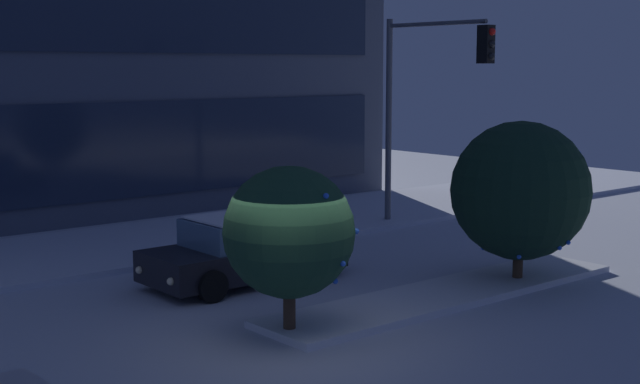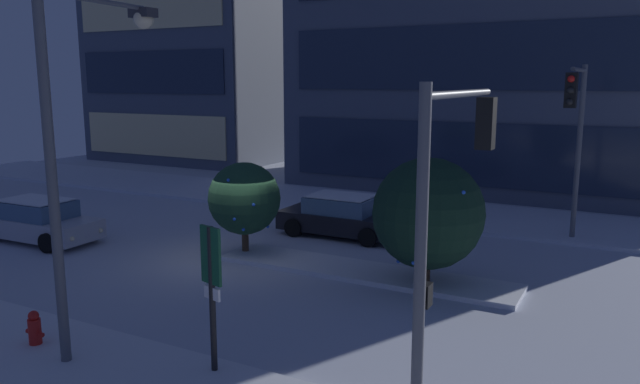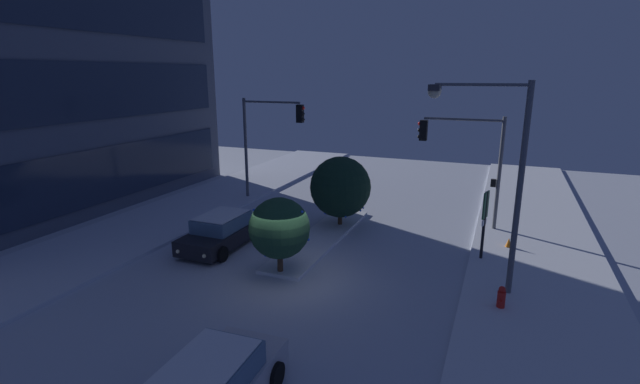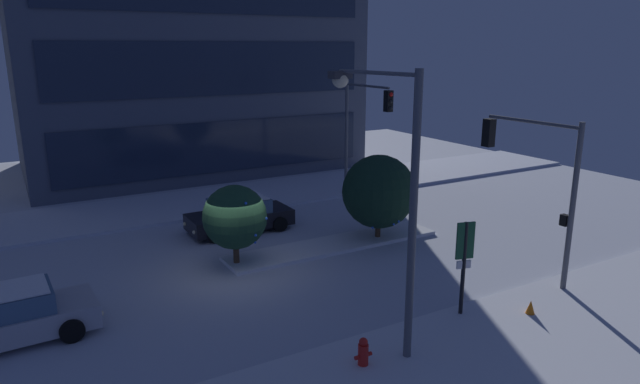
% 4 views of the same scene
% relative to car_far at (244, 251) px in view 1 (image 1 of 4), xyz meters
% --- Properties ---
extents(ground, '(52.00, 52.00, 0.00)m').
position_rel_car_far_xyz_m(ground, '(-1.73, -3.95, -0.71)').
color(ground, silver).
extents(curb_strip_far, '(52.00, 5.20, 0.14)m').
position_rel_car_far_xyz_m(curb_strip_far, '(-1.73, 5.01, -0.64)').
color(curb_strip_far, silver).
rests_on(curb_strip_far, ground).
extents(median_strip, '(9.00, 1.80, 0.14)m').
position_rel_car_far_xyz_m(median_strip, '(2.53, -3.71, -0.64)').
color(median_strip, silver).
rests_on(median_strip, ground).
extents(car_far, '(4.54, 2.12, 1.49)m').
position_rel_car_far_xyz_m(car_far, '(0.00, 0.00, 0.00)').
color(car_far, black).
rests_on(car_far, ground).
extents(traffic_light_corner_far_right, '(0.32, 4.00, 6.09)m').
position_rel_car_far_xyz_m(traffic_light_corner_far_right, '(7.49, 1.66, 3.52)').
color(traffic_light_corner_far_right, '#565960').
rests_on(traffic_light_corner_far_right, ground).
extents(decorated_tree_median, '(2.32, 2.32, 3.02)m').
position_rel_car_far_xyz_m(decorated_tree_median, '(-1.62, -3.70, 1.15)').
color(decorated_tree_median, '#473323').
rests_on(decorated_tree_median, ground).
extents(decorated_tree_left_of_median, '(3.01, 3.01, 3.57)m').
position_rel_car_far_xyz_m(decorated_tree_left_of_median, '(4.52, -3.92, 1.35)').
color(decorated_tree_left_of_median, '#473323').
rests_on(decorated_tree_left_of_median, ground).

